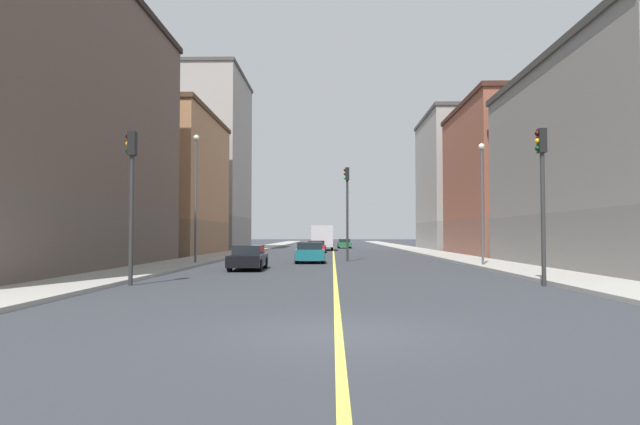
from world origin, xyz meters
The scene contains 20 objects.
ground_plane centered at (0.00, 0.00, 0.00)m, with size 400.00×400.00×0.00m, color #303339.
sidewalk_left centered at (9.70, 49.00, 0.07)m, with size 3.33×168.00×0.15m, color #9E9B93.
sidewalk_right centered at (-9.70, 49.00, 0.07)m, with size 3.33×168.00×0.15m, color #9E9B93.
lane_center_stripe centered at (0.00, 49.00, 0.01)m, with size 0.16×154.00×0.01m, color #E5D14C.
building_left_near centered at (15.48, 20.06, 5.85)m, with size 8.55×20.44×11.69m.
building_left_mid centered at (15.48, 39.33, 6.79)m, with size 8.55×16.10×13.55m.
building_left_far centered at (15.48, 58.34, 8.28)m, with size 8.55×15.93×16.53m.
building_right_corner centered at (-15.48, 17.24, 7.84)m, with size 8.55×25.34×15.67m.
building_right_midblock centered at (-15.48, 41.34, 6.64)m, with size 8.55×16.74×13.26m.
building_right_distant centered at (-15.48, 58.97, 11.02)m, with size 8.55×15.22×22.02m.
traffic_light_left_near centered at (7.61, 9.86, 3.77)m, with size 0.40×0.32×5.81m.
traffic_light_right_near centered at (-7.65, 9.86, 3.75)m, with size 0.40×0.32×5.76m.
traffic_light_median_far centered at (0.93, 28.60, 4.24)m, with size 0.40×0.32×6.63m.
street_lamp_left_near centered at (8.63, 21.89, 4.44)m, with size 0.36×0.36×7.08m.
street_lamp_right_near centered at (-8.63, 23.71, 4.92)m, with size 0.36×0.36×7.97m.
car_red centered at (-1.75, 46.95, 0.62)m, with size 1.93×4.53×1.24m.
car_green centered at (1.52, 65.69, 0.61)m, with size 1.89×4.48×1.24m.
car_black centered at (-4.64, 19.17, 0.64)m, with size 1.83×4.59×1.31m.
car_teal centered at (-1.63, 26.49, 0.67)m, with size 2.06×4.07×1.38m.
box_truck centered at (-1.27, 54.96, 1.57)m, with size 2.55×6.84×2.90m.
Camera 1 is at (-0.12, -10.81, 1.91)m, focal length 31.36 mm.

